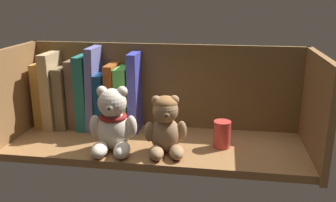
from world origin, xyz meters
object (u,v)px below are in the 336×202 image
book_0 (45,93)px  book_4 (86,91)px  teddy_bear_larger (113,124)px  teddy_bear_smaller (166,126)px  book_7 (114,96)px  book_5 (96,87)px  book_8 (125,98)px  book_6 (105,100)px  book_1 (55,89)px  pillar_candle (222,134)px  book_2 (66,96)px  book_3 (76,93)px  book_9 (136,91)px

book_0 → book_4: (13.05, 0.00, 1.30)cm
book_0 → teddy_bear_larger: size_ratio=1.14×
teddy_bear_larger → teddy_bear_smaller: (13.35, 0.60, -0.13)cm
book_7 → book_5: bearing=180.0°
book_8 → teddy_bear_smaller: bearing=-46.7°
teddy_bear_larger → book_5: bearing=121.7°
book_6 → teddy_bear_larger: 17.67cm
book_0 → teddy_bear_smaller: bearing=-21.5°
book_4 → teddy_bear_larger: bearing=-51.2°
book_0 → book_7: (21.45, 0.00, 0.13)cm
book_1 → book_8: size_ratio=1.20×
book_5 → teddy_bear_smaller: 28.37cm
book_8 → pillar_candle: 30.62cm
book_0 → pillar_candle: bearing=-10.2°
book_2 → teddy_bear_larger: 25.20cm
book_2 → book_4: 6.68cm
book_3 → teddy_bear_larger: bearing=-44.8°
book_4 → pillar_candle: 41.97cm
book_3 → book_4: book_4 is taller
book_7 → book_3: bearing=180.0°
book_3 → book_7: 11.66cm
book_0 → book_2: size_ratio=1.05×
book_1 → pillar_candle: bearing=-10.9°
book_2 → book_4: book_4 is taller
book_4 → book_2: bearing=180.0°
book_3 → pillar_candle: size_ratio=2.83×
book_9 → book_2: bearing=180.0°
book_2 → book_9: (21.46, 0.00, 2.30)cm
book_1 → book_6: (15.34, 0.00, -2.73)cm
book_4 → teddy_bear_smaller: size_ratio=1.47×
book_6 → pillar_candle: bearing=-15.5°
book_2 → book_5: size_ratio=0.75×
book_9 → book_7: bearing=180.0°
book_0 → book_5: bearing=0.0°
book_3 → book_7: size_ratio=1.04×
book_2 → book_3: 3.34cm
book_9 → pillar_candle: book_9 is taller
book_6 → book_7: 3.05cm
book_0 → teddy_bear_larger: 30.61cm
teddy_bear_larger → book_4: bearing=128.8°
book_3 → teddy_bear_smaller: bearing=-27.6°
book_6 → book_7: (2.78, 0.00, 1.27)cm
book_5 → book_9: book_5 is taller
teddy_bear_smaller → pillar_candle: (13.95, 5.84, -3.46)cm
book_4 → book_9: bearing=0.0°
book_2 → book_3: book_3 is taller
book_3 → teddy_bear_larger: (16.16, -16.05, -2.95)cm
teddy_bear_larger → teddy_bear_smaller: teddy_bear_larger is taller
book_4 → book_5: book_5 is taller
book_6 → pillar_candle: size_ratio=2.36×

